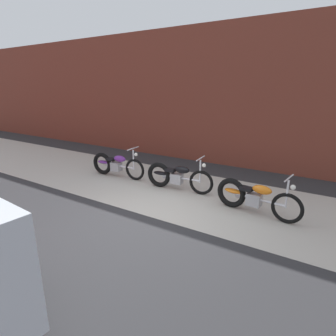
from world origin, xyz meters
The scene contains 6 objects.
ground_plane centered at (0.00, 0.00, 0.00)m, with size 80.00×80.00×0.00m, color #2D2D30.
sidewalk_slab centered at (0.00, 1.75, 0.00)m, with size 36.00×3.50×0.01m, color #B2ADA3.
brick_building_wall centered at (0.00, 5.20, 2.46)m, with size 36.00×0.50×4.92m, color brown.
motorcycle_purple centered at (-2.59, 1.77, 0.40)m, with size 2.01×0.58×1.03m.
motorcycle_black centered at (-0.32, 1.77, 0.40)m, with size 2.01×0.58×1.03m.
motorcycle_orange centered at (1.94, 1.43, 0.40)m, with size 2.00×0.62×1.03m.
Camera 1 is at (3.45, -4.55, 2.82)m, focal length 29.47 mm.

